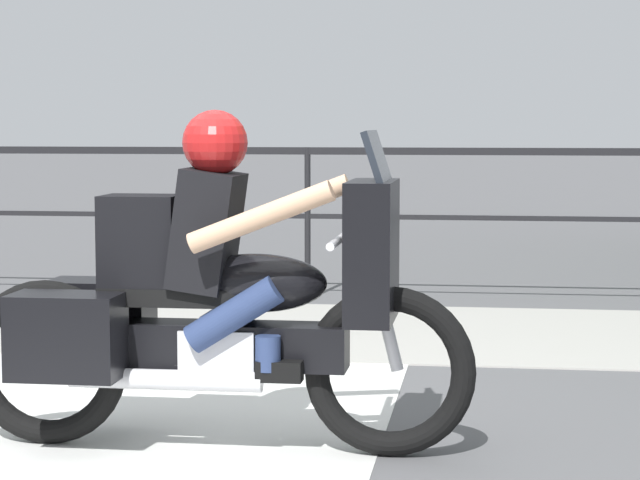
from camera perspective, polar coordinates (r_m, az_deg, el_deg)
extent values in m
plane|color=#565659|center=(5.66, -7.95, -9.70)|extent=(120.00, 120.00, 0.00)
cube|color=#A8A59E|center=(8.91, -2.00, -4.07)|extent=(44.00, 2.40, 0.01)
cube|color=silver|center=(5.56, -11.37, -10.00)|extent=(2.61, 6.00, 0.01)
cube|color=black|center=(10.30, -0.58, 4.10)|extent=(36.00, 0.04, 0.06)
cube|color=black|center=(10.33, -0.57, 1.10)|extent=(36.00, 0.03, 0.04)
cylinder|color=black|center=(10.33, -0.57, 0.75)|extent=(0.05, 0.05, 1.27)
torus|color=black|center=(5.52, 3.20, -6.03)|extent=(0.76, 0.11, 0.76)
torus|color=black|center=(5.85, -12.38, -5.48)|extent=(0.76, 0.11, 0.76)
cube|color=black|center=(5.61, -4.83, -4.80)|extent=(1.19, 0.22, 0.20)
cube|color=silver|center=(5.62, -4.51, -5.31)|extent=(0.34, 0.26, 0.26)
ellipsoid|color=black|center=(5.53, -2.95, -1.97)|extent=(0.64, 0.30, 0.26)
cube|color=black|center=(5.61, -6.42, -2.51)|extent=(0.69, 0.28, 0.08)
cube|color=black|center=(5.44, 2.39, -0.50)|extent=(0.20, 0.54, 0.61)
cube|color=#1E232B|center=(5.41, 2.62, 3.78)|extent=(0.10, 0.46, 0.24)
cylinder|color=silver|center=(5.45, 0.93, 0.04)|extent=(0.04, 0.70, 0.04)
cylinder|color=silver|center=(5.53, -7.10, -6.35)|extent=(0.86, 0.09, 0.09)
cube|color=black|center=(5.54, -11.52, -4.32)|extent=(0.48, 0.28, 0.37)
cube|color=black|center=(5.99, -10.00, -3.57)|extent=(0.48, 0.28, 0.37)
cylinder|color=silver|center=(5.47, 2.91, -3.28)|extent=(0.18, 0.06, 0.53)
cube|color=black|center=(5.55, -5.19, 0.46)|extent=(0.31, 0.36, 0.55)
sphere|color=tan|center=(5.52, -4.82, 4.25)|extent=(0.23, 0.23, 0.23)
sphere|color=#B21919|center=(5.52, -4.82, 4.46)|extent=(0.29, 0.29, 0.29)
cylinder|color=navy|center=(5.42, -3.97, -3.42)|extent=(0.44, 0.13, 0.34)
cylinder|color=navy|center=(5.42, -2.40, -5.19)|extent=(0.11, 0.11, 0.15)
cube|color=black|center=(5.42, -1.87, -6.00)|extent=(0.20, 0.10, 0.09)
cylinder|color=navy|center=(5.71, -3.35, -2.96)|extent=(0.44, 0.13, 0.34)
cylinder|color=navy|center=(5.71, -1.86, -4.65)|extent=(0.11, 0.11, 0.15)
cube|color=black|center=(5.71, -1.36, -5.42)|extent=(0.20, 0.10, 0.09)
cylinder|color=tan|center=(5.19, -2.73, 1.05)|extent=(0.63, 0.09, 0.31)
cylinder|color=tan|center=(5.78, -1.65, 1.49)|extent=(0.63, 0.09, 0.31)
cube|color=black|center=(5.63, -8.16, -0.07)|extent=(0.34, 0.27, 0.42)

